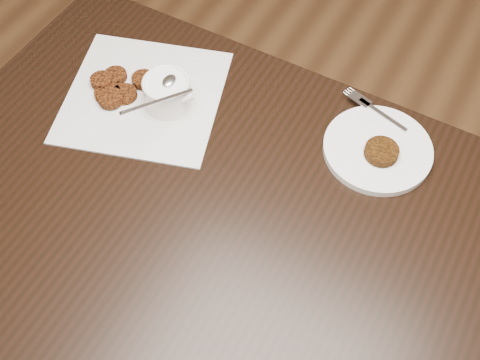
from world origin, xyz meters
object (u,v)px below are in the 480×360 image
(table, at_px, (241,306))
(plate_with_patty, at_px, (378,147))
(napkin, at_px, (144,96))
(sauce_ramekin, at_px, (166,82))

(table, bearing_deg, plate_with_patty, 62.43)
(table, distance_m, napkin, 0.54)
(table, relative_size, napkin, 4.11)
(napkin, distance_m, sauce_ramekin, 0.09)
(table, height_order, plate_with_patty, plate_with_patty)
(sauce_ramekin, height_order, plate_with_patty, sauce_ramekin)
(napkin, bearing_deg, plate_with_patty, 12.35)
(napkin, xyz_separation_m, plate_with_patty, (0.50, 0.11, 0.01))
(table, bearing_deg, napkin, 151.68)
(sauce_ramekin, bearing_deg, table, -34.18)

